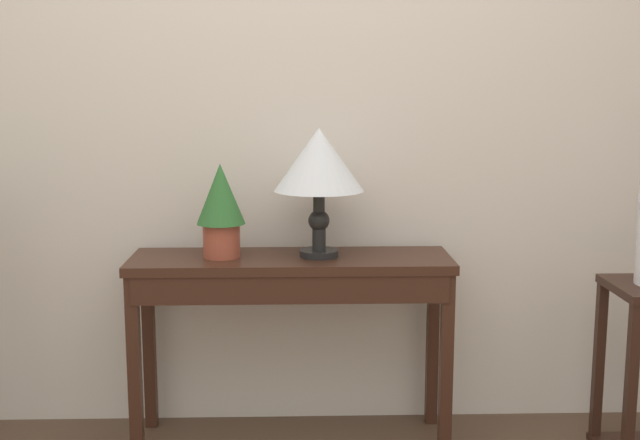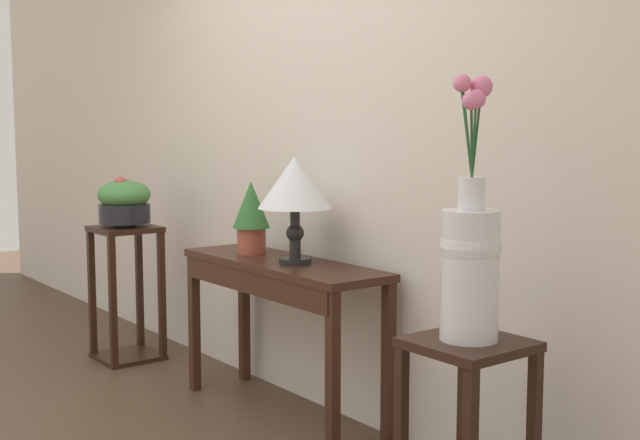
{
  "view_description": "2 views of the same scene",
  "coord_description": "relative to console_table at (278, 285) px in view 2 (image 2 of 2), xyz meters",
  "views": [
    {
      "loc": [
        0.05,
        -1.59,
        1.35
      ],
      "look_at": [
        0.14,
        1.39,
        0.85
      ],
      "focal_mm": 45.19,
      "sensor_mm": 36.0,
      "label": 1
    },
    {
      "loc": [
        3.05,
        -0.76,
        1.31
      ],
      "look_at": [
        0.25,
        1.37,
        0.93
      ],
      "focal_mm": 46.08,
      "sensor_mm": 36.0,
      "label": 2
    }
  ],
  "objects": [
    {
      "name": "potted_plant_on_console",
      "position": [
        -0.26,
        0.02,
        0.3
      ],
      "size": [
        0.18,
        0.18,
        0.35
      ],
      "color": "#9E4733",
      "rests_on": "console_table"
    },
    {
      "name": "planter_bowl_wide_left",
      "position": [
        -1.31,
        -0.15,
        0.3
      ],
      "size": [
        0.3,
        0.3,
        0.28
      ],
      "color": "black",
      "rests_on": "pedestal_stand_left"
    },
    {
      "name": "pedestal_stand_left",
      "position": [
        -1.31,
        -0.15,
        -0.23
      ],
      "size": [
        0.34,
        0.34,
        0.77
      ],
      "color": "black",
      "rests_on": "ground"
    },
    {
      "name": "table_lamp",
      "position": [
        0.1,
        0.02,
        0.46
      ],
      "size": [
        0.33,
        0.33,
        0.48
      ],
      "color": "black",
      "rests_on": "console_table"
    },
    {
      "name": "console_table",
      "position": [
        0.0,
        0.0,
        0.0
      ],
      "size": [
        1.19,
        0.36,
        0.72
      ],
      "color": "#381E14",
      "rests_on": "ground"
    },
    {
      "name": "flower_vase_tall_right",
      "position": [
        1.31,
        -0.17,
        0.31
      ],
      "size": [
        0.19,
        0.19,
        0.83
      ],
      "color": "silver",
      "rests_on": "pedestal_stand_right"
    },
    {
      "name": "back_wall_with_art",
      "position": [
        -0.03,
        0.29,
        0.79
      ],
      "size": [
        9.0,
        0.1,
        2.8
      ],
      "color": "beige",
      "rests_on": "ground"
    }
  ]
}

